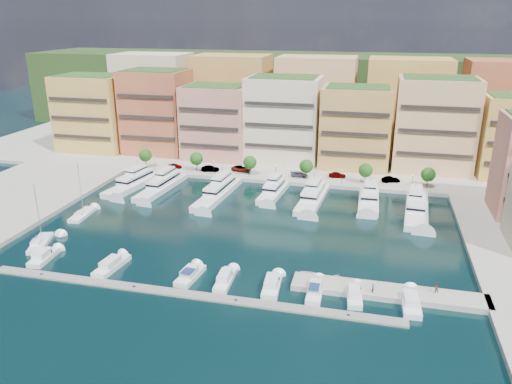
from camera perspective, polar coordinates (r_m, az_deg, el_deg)
ground at (r=109.89m, az=-1.01°, el=-3.97°), size 400.00×400.00×0.00m
north_quay at (r=167.34m, az=4.41°, el=4.27°), size 220.00×64.00×2.00m
hillside at (r=213.57m, az=6.58°, el=7.54°), size 240.00×40.00×58.00m
south_pontoon at (r=85.40m, az=-8.24°, el=-11.54°), size 72.00×2.20×0.35m
finger_pier at (r=87.28m, az=14.87°, el=-11.30°), size 32.00×5.00×2.00m
apartment_0 at (r=176.36m, az=-18.09°, el=8.60°), size 22.00×16.50×24.80m
apartment_1 at (r=167.56m, az=-11.25°, el=9.00°), size 20.00×16.50×26.80m
apartment_2 at (r=158.46m, az=-4.52°, el=7.99°), size 20.00×15.50×22.80m
apartment_3 at (r=154.92m, az=3.18°, el=8.32°), size 22.00×16.50×25.80m
apartment_4 at (r=150.75m, az=11.34°, el=7.27°), size 20.00×15.50×23.80m
apartment_5 at (r=153.14m, az=19.71°, el=7.27°), size 22.00×16.50×26.80m
backblock_0 at (r=191.58m, az=-11.57°, el=10.77°), size 26.00×18.00×30.00m
backblock_1 at (r=180.97m, az=-2.77°, el=10.64°), size 26.00×18.00×30.00m
backblock_2 at (r=174.91m, az=6.85°, el=10.22°), size 26.00×18.00×30.00m
backblock_3 at (r=173.90m, az=16.84°, el=9.49°), size 26.00×18.00×30.00m
backblock_4 at (r=178.01m, az=26.59°, el=8.49°), size 26.00×18.00×30.00m
tree_0 at (r=151.67m, az=-12.53°, el=4.12°), size 3.80×3.80×5.65m
tree_1 at (r=145.44m, az=-6.83°, el=3.79°), size 3.80×3.80×5.65m
tree_2 at (r=140.75m, az=-0.71°, el=3.40°), size 3.80×3.80×5.65m
tree_3 at (r=137.78m, az=5.76°, el=2.94°), size 3.80×3.80×5.65m
tree_4 at (r=136.63m, az=12.42°, el=2.44°), size 3.80×3.80×5.65m
tree_5 at (r=137.34m, az=19.09°, el=1.89°), size 3.80×3.80×5.65m
lamppost_0 at (r=148.22m, az=-11.49°, el=3.47°), size 0.30×0.30×4.20m
lamppost_1 at (r=141.65m, az=-4.86°, el=3.05°), size 0.30×0.30×4.20m
lamppost_2 at (r=137.14m, az=2.30°, el=2.55°), size 0.30×0.30×4.20m
lamppost_3 at (r=134.91m, az=9.81°, el=1.99°), size 0.30×0.30×4.20m
lamppost_4 at (r=135.06m, az=17.44°, el=1.38°), size 0.30×0.30×4.20m
yacht_0 at (r=139.00m, az=-13.73°, el=1.10°), size 8.06×21.89×7.30m
yacht_1 at (r=135.07m, az=-10.66°, el=0.73°), size 6.37×22.65×7.30m
yacht_2 at (r=128.46m, az=-4.27°, el=0.10°), size 6.30×25.04×7.30m
yacht_3 at (r=128.67m, az=2.04°, el=0.17°), size 5.52×16.60×7.30m
yacht_4 at (r=124.91m, az=6.50°, el=-0.61°), size 6.30×21.69×7.30m
yacht_5 at (r=125.92m, az=12.77°, el=-0.76°), size 4.99×17.34×7.30m
yacht_6 at (r=123.49m, az=17.87°, el=-1.64°), size 6.57×24.26×7.30m
cruiser_0 at (r=103.43m, az=-23.12°, el=-6.88°), size 3.45×7.51×2.55m
cruiser_2 at (r=95.94m, az=-16.18°, el=-8.10°), size 3.60×8.98×2.55m
cruiser_4 at (r=89.76m, az=-7.55°, el=-9.44°), size 3.47×7.88×2.66m
cruiser_5 at (r=87.84m, az=-3.54°, el=-10.00°), size 2.79×8.32×2.55m
cruiser_6 at (r=86.01m, az=1.83°, el=-10.66°), size 3.29×8.03×2.55m
cruiser_7 at (r=85.00m, az=6.77°, el=-11.18°), size 2.57×8.17×2.66m
cruiser_8 at (r=84.70m, az=11.16°, el=-11.58°), size 3.04×7.32×2.55m
cruiser_9 at (r=85.01m, az=17.25°, el=-12.02°), size 3.19×8.45×2.55m
sailboat_1 at (r=122.00m, az=-19.24°, el=-2.51°), size 3.54×9.07×13.20m
sailboat_0 at (r=110.16m, az=-23.41°, el=-5.44°), size 5.72×9.70×13.20m
tender_1 at (r=90.20m, az=9.36°, el=-9.49°), size 1.99×1.86×0.84m
tender_0 at (r=90.08m, az=6.24°, el=-9.39°), size 4.18×3.17×0.81m
car_0 at (r=150.26m, az=-9.23°, el=2.98°), size 4.17×1.75×1.41m
car_1 at (r=145.61m, az=-5.25°, el=2.68°), size 5.30×2.60×1.67m
car_2 at (r=145.11m, az=-1.68°, el=2.68°), size 6.23×3.63×1.63m
car_3 at (r=140.70m, az=4.98°, el=2.03°), size 4.92×2.05×1.42m
car_4 at (r=141.28m, az=9.27°, el=1.96°), size 4.93×2.36×1.63m
car_5 at (r=140.25m, az=15.15°, el=1.39°), size 5.09×3.15×1.58m
person_0 at (r=84.85m, az=13.21°, el=-10.69°), size 0.48×0.65×1.62m
person_1 at (r=87.81m, az=19.88°, el=-10.20°), size 1.11×0.98×1.91m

